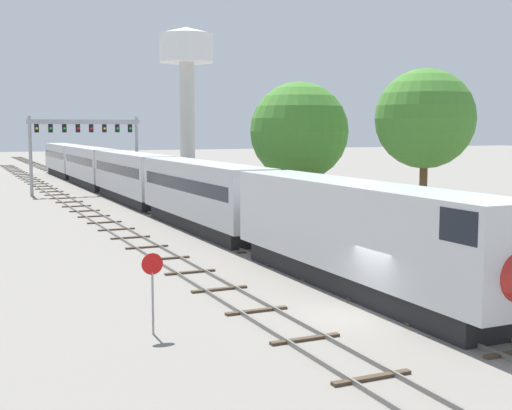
% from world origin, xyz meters
% --- Properties ---
extents(ground_plane, '(400.00, 400.00, 0.00)m').
position_xyz_m(ground_plane, '(0.00, 0.00, 0.00)').
color(ground_plane, gray).
extents(track_main, '(2.60, 200.00, 0.16)m').
position_xyz_m(track_main, '(2.00, 60.00, 0.07)').
color(track_main, slate).
rests_on(track_main, ground).
extents(track_near, '(2.60, 160.00, 0.16)m').
position_xyz_m(track_near, '(-3.50, 40.00, 0.07)').
color(track_near, slate).
rests_on(track_near, ground).
extents(passenger_train, '(3.04, 100.60, 4.80)m').
position_xyz_m(passenger_train, '(2.00, 43.91, 2.61)').
color(passenger_train, silver).
rests_on(passenger_train, ground).
extents(signal_gantry, '(12.10, 0.49, 8.46)m').
position_xyz_m(signal_gantry, '(-0.25, 54.59, 6.28)').
color(signal_gantry, '#999BA0').
rests_on(signal_gantry, ground).
extents(water_tower, '(9.41, 9.41, 24.33)m').
position_xyz_m(water_tower, '(24.36, 92.50, 18.99)').
color(water_tower, beige).
rests_on(water_tower, ground).
extents(stop_sign, '(0.76, 0.08, 2.88)m').
position_xyz_m(stop_sign, '(-8.00, 0.82, 1.87)').
color(stop_sign, gray).
rests_on(stop_sign, ground).
extents(trackside_tree_left, '(7.01, 7.01, 11.34)m').
position_xyz_m(trackside_tree_left, '(16.51, 17.49, 7.81)').
color(trackside_tree_left, brown).
rests_on(trackside_tree_left, ground).
extents(trackside_tree_mid, '(8.23, 8.23, 11.02)m').
position_xyz_m(trackside_tree_mid, '(12.72, 29.18, 6.89)').
color(trackside_tree_mid, brown).
rests_on(trackside_tree_mid, ground).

